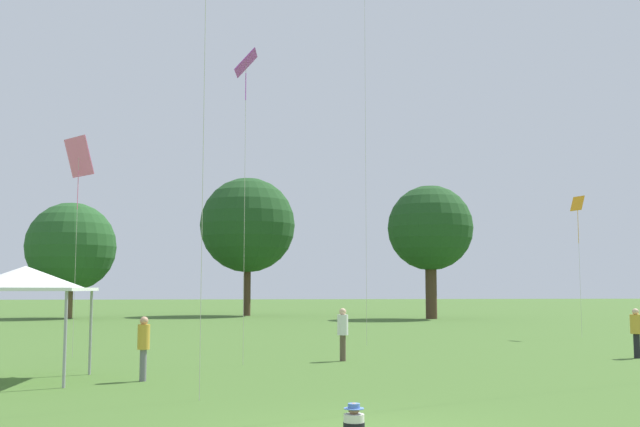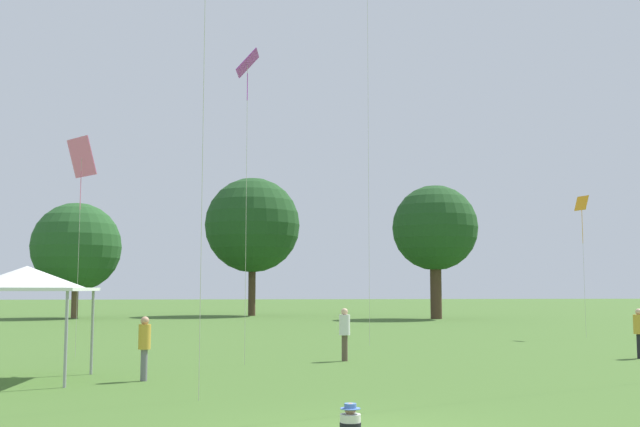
# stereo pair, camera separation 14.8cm
# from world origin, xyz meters

# --- Properties ---
(seated_toddler) EXTENTS (0.43, 0.51, 0.58)m
(seated_toddler) POSITION_xyz_m (-0.32, 0.03, 0.23)
(seated_toddler) COLOR brown
(seated_toddler) RESTS_ON ground
(person_standing_0) EXTENTS (0.31, 0.31, 1.54)m
(person_standing_0) POSITION_xyz_m (-4.14, 7.80, 0.93)
(person_standing_0) COLOR slate
(person_standing_0) RESTS_ON ground
(person_standing_1) EXTENTS (0.40, 0.40, 1.58)m
(person_standing_1) POSITION_xyz_m (10.85, 11.99, 0.93)
(person_standing_1) COLOR black
(person_standing_1) RESTS_ON ground
(person_standing_2) EXTENTS (0.42, 0.42, 1.61)m
(person_standing_2) POSITION_xyz_m (1.38, 12.19, 0.96)
(person_standing_2) COLOR brown
(person_standing_2) RESTS_ON ground
(canopy_tent) EXTENTS (3.02, 3.02, 2.76)m
(canopy_tent) POSITION_xyz_m (-7.02, 8.14, 2.44)
(canopy_tent) COLOR white
(canopy_tent) RESTS_ON ground
(kite_1) EXTENTS (1.17, 1.25, 7.21)m
(kite_1) POSITION_xyz_m (-7.12, 14.55, 6.49)
(kite_1) COLOR pink
(kite_1) RESTS_ON ground
(kite_5) EXTENTS (0.72, 0.97, 9.34)m
(kite_5) POSITION_xyz_m (-1.68, 11.33, 8.71)
(kite_5) COLOR #B738C6
(kite_5) RESTS_ON ground
(kite_7) EXTENTS (0.46, 0.75, 6.48)m
(kite_7) POSITION_xyz_m (13.86, 21.89, 5.87)
(kite_7) COLOR orange
(kite_7) RESTS_ON ground
(distant_tree_0) EXTENTS (7.89, 7.89, 11.46)m
(distant_tree_0) POSITION_xyz_m (-0.62, 51.58, 7.49)
(distant_tree_0) COLOR #473323
(distant_tree_0) RESTS_ON ground
(distant_tree_1) EXTENTS (6.36, 6.36, 9.94)m
(distant_tree_1) POSITION_xyz_m (12.79, 43.55, 6.70)
(distant_tree_1) COLOR #473323
(distant_tree_1) RESTS_ON ground
(distant_tree_2) EXTENTS (6.73, 6.73, 8.76)m
(distant_tree_2) POSITION_xyz_m (-14.05, 47.78, 5.38)
(distant_tree_2) COLOR brown
(distant_tree_2) RESTS_ON ground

